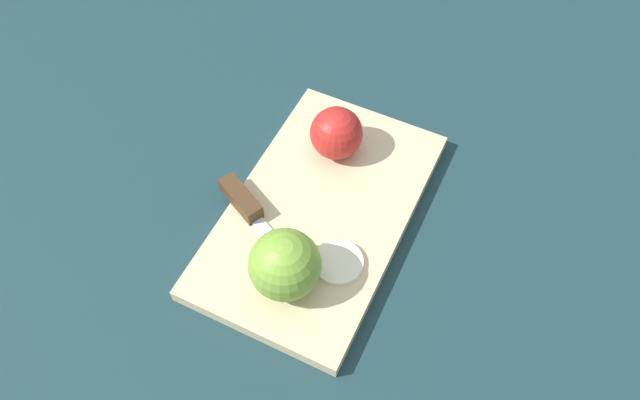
% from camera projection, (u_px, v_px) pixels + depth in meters
% --- Properties ---
extents(ground_plane, '(4.00, 4.00, 0.00)m').
position_uv_depth(ground_plane, '(320.00, 217.00, 0.81)').
color(ground_plane, '#193338').
extents(cutting_board, '(0.38, 0.24, 0.02)m').
position_uv_depth(cutting_board, '(320.00, 213.00, 0.80)').
color(cutting_board, '#D1B789').
rests_on(cutting_board, ground_plane).
extents(apple_half_left, '(0.07, 0.07, 0.07)m').
position_uv_depth(apple_half_left, '(336.00, 133.00, 0.82)').
color(apple_half_left, red).
rests_on(apple_half_left, cutting_board).
extents(apple_half_right, '(0.08, 0.08, 0.08)m').
position_uv_depth(apple_half_right, '(282.00, 264.00, 0.70)').
color(apple_half_right, olive).
rests_on(apple_half_right, cutting_board).
extents(knife, '(0.10, 0.15, 0.02)m').
position_uv_depth(knife, '(245.00, 203.00, 0.79)').
color(knife, silver).
rests_on(knife, cutting_board).
extents(apple_slice, '(0.06, 0.06, 0.01)m').
position_uv_depth(apple_slice, '(338.00, 262.00, 0.75)').
color(apple_slice, beige).
rests_on(apple_slice, cutting_board).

